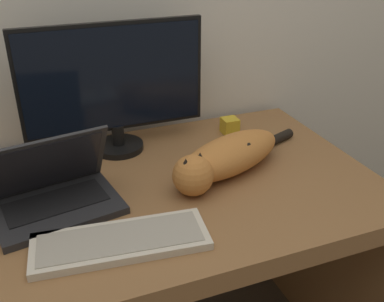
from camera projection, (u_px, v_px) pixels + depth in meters
desk at (144, 236)px, 1.36m from camera, size 1.38×0.79×0.76m
monitor at (114, 85)px, 1.40m from camera, size 0.58×0.16×0.42m
laptop at (54, 194)px, 1.18m from camera, size 0.35×0.27×0.21m
external_keyboard at (121, 241)px, 1.06m from camera, size 0.43×0.19×0.02m
cat at (226, 157)px, 1.33m from camera, size 0.51×0.29×0.12m
small_toy at (230, 126)px, 1.61m from camera, size 0.06×0.06×0.06m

